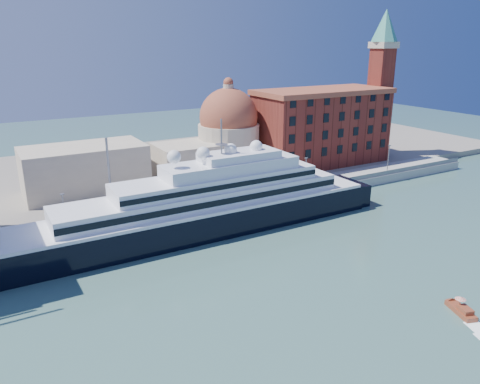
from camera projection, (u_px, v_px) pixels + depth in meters
ground at (276, 271)px, 83.59m from camera, size 400.00×400.00×0.00m
quay at (196, 208)px, 111.26m from camera, size 180.00×10.00×2.50m
land at (141, 170)px, 145.16m from camera, size 260.00×72.00×2.00m
quay_fence at (204, 207)px, 106.98m from camera, size 180.00×0.10×1.20m
superyacht at (184, 214)px, 97.43m from camera, size 94.04×13.04×28.11m
water_taxi at (462, 310)px, 70.43m from camera, size 3.52×5.79×2.61m
warehouse at (322, 126)px, 146.90m from camera, size 43.00×19.00×23.25m
campanile at (381, 74)px, 153.67m from camera, size 8.40×8.40×47.00m
church at (180, 147)px, 130.88m from camera, size 66.00×18.00×25.50m
lamp_posts at (145, 183)px, 101.18m from camera, size 120.80×2.40×18.00m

